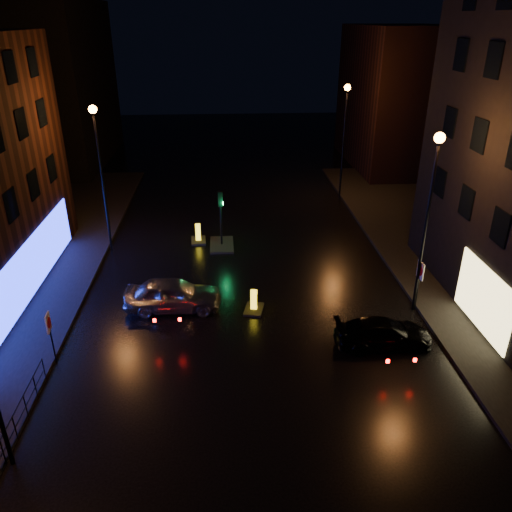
% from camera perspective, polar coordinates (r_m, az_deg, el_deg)
% --- Properties ---
extents(ground, '(120.00, 120.00, 0.00)m').
position_cam_1_polar(ground, '(18.61, 0.22, -16.80)').
color(ground, black).
rests_on(ground, ground).
extents(building_far_left, '(8.00, 16.00, 14.00)m').
position_cam_1_polar(building_far_left, '(51.26, -21.98, 17.68)').
color(building_far_left, black).
rests_on(building_far_left, ground).
extents(building_far_right, '(8.00, 14.00, 12.00)m').
position_cam_1_polar(building_far_right, '(48.86, 15.97, 16.99)').
color(building_far_right, black).
rests_on(building_far_right, ground).
extents(street_lamp_lfar, '(0.44, 0.44, 8.37)m').
position_cam_1_polar(street_lamp_lfar, '(29.36, -17.48, 10.69)').
color(street_lamp_lfar, black).
rests_on(street_lamp_lfar, ground).
extents(street_lamp_rnear, '(0.44, 0.44, 8.37)m').
position_cam_1_polar(street_lamp_rnear, '(22.68, 19.27, 6.21)').
color(street_lamp_rnear, black).
rests_on(street_lamp_rnear, ground).
extents(street_lamp_rfar, '(0.44, 0.44, 8.37)m').
position_cam_1_polar(street_lamp_rfar, '(37.43, 10.10, 14.48)').
color(street_lamp_rfar, black).
rests_on(street_lamp_rfar, ground).
extents(traffic_signal, '(1.40, 2.40, 3.45)m').
position_cam_1_polar(traffic_signal, '(30.21, -3.95, 2.05)').
color(traffic_signal, black).
rests_on(traffic_signal, ground).
extents(guard_railing, '(0.05, 6.04, 1.00)m').
position_cam_1_polar(guard_railing, '(18.70, -25.98, -16.71)').
color(guard_railing, black).
rests_on(guard_railing, ground).
extents(silver_hatchback, '(4.56, 1.94, 1.54)m').
position_cam_1_polar(silver_hatchback, '(23.86, -9.48, -4.36)').
color(silver_hatchback, '#A9ADB1').
rests_on(silver_hatchback, ground).
extents(dark_sedan, '(4.09, 1.68, 1.19)m').
position_cam_1_polar(dark_sedan, '(21.81, 14.37, -8.55)').
color(dark_sedan, black).
rests_on(dark_sedan, ground).
extents(bollard_near, '(1.08, 1.39, 1.09)m').
position_cam_1_polar(bollard_near, '(23.67, -0.25, -5.73)').
color(bollard_near, black).
rests_on(bollard_near, ground).
extents(bollard_far, '(0.96, 1.37, 1.16)m').
position_cam_1_polar(bollard_far, '(31.03, -6.61, 2.09)').
color(bollard_far, black).
rests_on(bollard_far, ground).
extents(road_sign_left, '(0.11, 0.56, 2.30)m').
position_cam_1_polar(road_sign_left, '(21.08, -22.56, -7.51)').
color(road_sign_left, black).
rests_on(road_sign_left, ground).
extents(road_sign_right, '(0.12, 0.61, 2.51)m').
position_cam_1_polar(road_sign_right, '(24.12, 18.22, -2.03)').
color(road_sign_right, black).
rests_on(road_sign_right, ground).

